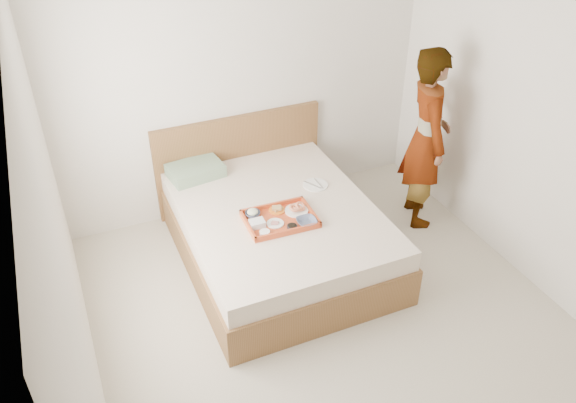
# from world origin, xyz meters

# --- Properties ---
(ground) EXTENTS (3.50, 4.00, 0.01)m
(ground) POSITION_xyz_m (0.00, 0.00, 0.00)
(ground) COLOR beige
(ground) RESTS_ON ground
(wall_back) EXTENTS (3.50, 0.01, 2.60)m
(wall_back) POSITION_xyz_m (0.00, 2.00, 1.30)
(wall_back) COLOR silver
(wall_back) RESTS_ON ground
(wall_left) EXTENTS (0.01, 4.00, 2.60)m
(wall_left) POSITION_xyz_m (-1.75, 0.00, 1.30)
(wall_left) COLOR silver
(wall_left) RESTS_ON ground
(wall_right) EXTENTS (0.01, 4.00, 2.60)m
(wall_right) POSITION_xyz_m (1.75, 0.00, 1.30)
(wall_right) COLOR silver
(wall_right) RESTS_ON ground
(bed) EXTENTS (1.65, 2.00, 0.53)m
(bed) POSITION_xyz_m (-0.09, 1.00, 0.27)
(bed) COLOR brown
(bed) RESTS_ON ground
(headboard) EXTENTS (1.65, 0.06, 0.95)m
(headboard) POSITION_xyz_m (-0.09, 1.97, 0.47)
(headboard) COLOR brown
(headboard) RESTS_ON ground
(pillow) EXTENTS (0.51, 0.38, 0.11)m
(pillow) POSITION_xyz_m (-0.57, 1.78, 0.59)
(pillow) COLOR gray
(pillow) RESTS_ON bed
(tray) EXTENTS (0.58, 0.43, 0.05)m
(tray) POSITION_xyz_m (-0.14, 0.83, 0.56)
(tray) COLOR #CE5B23
(tray) RESTS_ON bed
(prawn_plate) EXTENTS (0.20, 0.20, 0.01)m
(prawn_plate) POSITION_xyz_m (0.03, 0.88, 0.55)
(prawn_plate) COLOR white
(prawn_plate) RESTS_ON tray
(navy_bowl_big) EXTENTS (0.17, 0.17, 0.04)m
(navy_bowl_big) POSITION_xyz_m (0.03, 0.69, 0.57)
(navy_bowl_big) COLOR #162543
(navy_bowl_big) RESTS_ON tray
(sauce_dish) EXTENTS (0.09, 0.09, 0.03)m
(sauce_dish) POSITION_xyz_m (-0.10, 0.68, 0.56)
(sauce_dish) COLOR black
(sauce_dish) RESTS_ON tray
(meat_plate) EXTENTS (0.15, 0.15, 0.01)m
(meat_plate) POSITION_xyz_m (-0.20, 0.79, 0.55)
(meat_plate) COLOR white
(meat_plate) RESTS_ON tray
(bread_plate) EXTENTS (0.14, 0.14, 0.01)m
(bread_plate) POSITION_xyz_m (-0.12, 0.95, 0.55)
(bread_plate) COLOR orange
(bread_plate) RESTS_ON tray
(salad_bowl) EXTENTS (0.13, 0.13, 0.04)m
(salad_bowl) POSITION_xyz_m (-0.33, 0.96, 0.56)
(salad_bowl) COLOR #162543
(salad_bowl) RESTS_ON tray
(plastic_tub) EXTENTS (0.12, 0.10, 0.05)m
(plastic_tub) POSITION_xyz_m (-0.34, 0.82, 0.57)
(plastic_tub) COLOR silver
(plastic_tub) RESTS_ON tray
(cheese_round) EXTENTS (0.09, 0.09, 0.03)m
(cheese_round) POSITION_xyz_m (-0.33, 0.69, 0.56)
(cheese_round) COLOR white
(cheese_round) RESTS_ON tray
(dinner_plate) EXTENTS (0.26, 0.26, 0.01)m
(dinner_plate) POSITION_xyz_m (0.36, 1.20, 0.54)
(dinner_plate) COLOR white
(dinner_plate) RESTS_ON bed
(person) EXTENTS (0.58, 0.72, 1.70)m
(person) POSITION_xyz_m (1.39, 1.05, 0.85)
(person) COLOR silver
(person) RESTS_ON ground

